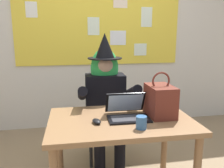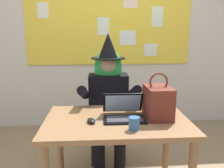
{
  "view_description": "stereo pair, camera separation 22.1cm",
  "coord_description": "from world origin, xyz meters",
  "px_view_note": "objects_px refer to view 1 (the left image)",
  "views": [
    {
      "loc": [
        -0.48,
        -1.83,
        1.41
      ],
      "look_at": [
        -0.08,
        0.29,
        0.94
      ],
      "focal_mm": 37.93,
      "sensor_mm": 36.0,
      "label": 1
    },
    {
      "loc": [
        -0.26,
        -1.86,
        1.41
      ],
      "look_at": [
        -0.08,
        0.29,
        0.94
      ],
      "focal_mm": 37.93,
      "sensor_mm": 36.0,
      "label": 2
    }
  ],
  "objects_px": {
    "desk_main": "(121,130)",
    "laptop": "(127,112)",
    "computer_mouse": "(97,121)",
    "handbag": "(160,100)",
    "person_costumed": "(106,93)",
    "coffee_mug": "(141,122)",
    "chair_at_desk": "(105,114)"
  },
  "relations": [
    {
      "from": "person_costumed",
      "to": "laptop",
      "type": "relative_size",
      "value": 4.06
    },
    {
      "from": "computer_mouse",
      "to": "handbag",
      "type": "xyz_separation_m",
      "value": [
        0.55,
        0.08,
        0.12
      ]
    },
    {
      "from": "desk_main",
      "to": "handbag",
      "type": "distance_m",
      "value": 0.41
    },
    {
      "from": "chair_at_desk",
      "to": "coffee_mug",
      "type": "bearing_deg",
      "value": 11.28
    },
    {
      "from": "desk_main",
      "to": "laptop",
      "type": "xyz_separation_m",
      "value": [
        0.06,
        0.02,
        0.14
      ]
    },
    {
      "from": "desk_main",
      "to": "coffee_mug",
      "type": "relative_size",
      "value": 12.48
    },
    {
      "from": "computer_mouse",
      "to": "handbag",
      "type": "height_order",
      "value": "handbag"
    },
    {
      "from": "chair_at_desk",
      "to": "laptop",
      "type": "xyz_separation_m",
      "value": [
        0.08,
        -0.72,
        0.26
      ]
    },
    {
      "from": "chair_at_desk",
      "to": "laptop",
      "type": "height_order",
      "value": "laptop"
    },
    {
      "from": "desk_main",
      "to": "person_costumed",
      "type": "xyz_separation_m",
      "value": [
        -0.03,
        0.62,
        0.16
      ]
    },
    {
      "from": "desk_main",
      "to": "coffee_mug",
      "type": "height_order",
      "value": "coffee_mug"
    },
    {
      "from": "chair_at_desk",
      "to": "person_costumed",
      "type": "relative_size",
      "value": 0.64
    },
    {
      "from": "handbag",
      "to": "person_costumed",
      "type": "bearing_deg",
      "value": 121.54
    },
    {
      "from": "desk_main",
      "to": "computer_mouse",
      "type": "bearing_deg",
      "value": -162.52
    },
    {
      "from": "handbag",
      "to": "coffee_mug",
      "type": "xyz_separation_m",
      "value": [
        -0.24,
        -0.25,
        -0.09
      ]
    },
    {
      "from": "desk_main",
      "to": "handbag",
      "type": "bearing_deg",
      "value": 3.0
    },
    {
      "from": "coffee_mug",
      "to": "laptop",
      "type": "bearing_deg",
      "value": 99.42
    },
    {
      "from": "desk_main",
      "to": "coffee_mug",
      "type": "xyz_separation_m",
      "value": [
        0.1,
        -0.23,
        0.15
      ]
    },
    {
      "from": "chair_at_desk",
      "to": "computer_mouse",
      "type": "xyz_separation_m",
      "value": [
        -0.19,
        -0.81,
        0.23
      ]
    },
    {
      "from": "laptop",
      "to": "handbag",
      "type": "relative_size",
      "value": 0.92
    },
    {
      "from": "person_costumed",
      "to": "laptop",
      "type": "height_order",
      "value": "person_costumed"
    },
    {
      "from": "handbag",
      "to": "desk_main",
      "type": "bearing_deg",
      "value": -177.0
    },
    {
      "from": "laptop",
      "to": "handbag",
      "type": "distance_m",
      "value": 0.3
    },
    {
      "from": "person_costumed",
      "to": "coffee_mug",
      "type": "height_order",
      "value": "person_costumed"
    },
    {
      "from": "handbag",
      "to": "coffee_mug",
      "type": "height_order",
      "value": "handbag"
    },
    {
      "from": "laptop",
      "to": "coffee_mug",
      "type": "bearing_deg",
      "value": -79.01
    },
    {
      "from": "person_costumed",
      "to": "handbag",
      "type": "height_order",
      "value": "person_costumed"
    },
    {
      "from": "laptop",
      "to": "handbag",
      "type": "xyz_separation_m",
      "value": [
        0.28,
        -0.0,
        0.09
      ]
    },
    {
      "from": "laptop",
      "to": "computer_mouse",
      "type": "distance_m",
      "value": 0.28
    },
    {
      "from": "computer_mouse",
      "to": "coffee_mug",
      "type": "bearing_deg",
      "value": -42.21
    },
    {
      "from": "desk_main",
      "to": "person_costumed",
      "type": "height_order",
      "value": "person_costumed"
    },
    {
      "from": "computer_mouse",
      "to": "coffee_mug",
      "type": "xyz_separation_m",
      "value": [
        0.31,
        -0.16,
        0.03
      ]
    }
  ]
}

